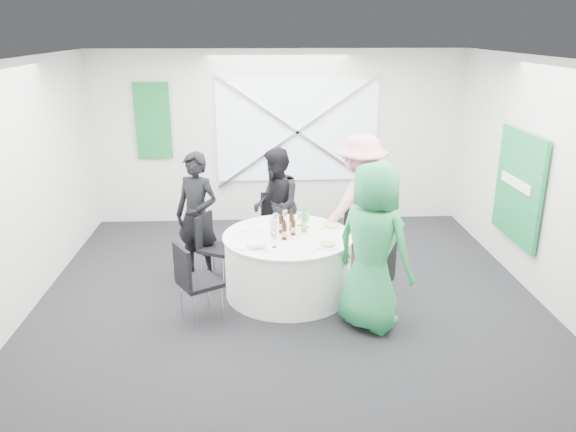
{
  "coord_description": "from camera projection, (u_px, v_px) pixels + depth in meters",
  "views": [
    {
      "loc": [
        -0.34,
        -6.06,
        3.13
      ],
      "look_at": [
        0.0,
        0.2,
        1.0
      ],
      "focal_mm": 35.0,
      "sensor_mm": 36.0,
      "label": 1
    }
  ],
  "objects": [
    {
      "name": "floor",
      "position": [
        289.0,
        300.0,
        6.75
      ],
      "size": [
        6.0,
        6.0,
        0.0
      ],
      "primitive_type": "plane",
      "color": "black",
      "rests_on": "ground"
    },
    {
      "name": "ceiling",
      "position": [
        289.0,
        59.0,
        5.85
      ],
      "size": [
        6.0,
        6.0,
        0.0
      ],
      "primitive_type": "plane",
      "rotation": [
        3.14,
        0.0,
        0.0
      ],
      "color": "white",
      "rests_on": "wall_back"
    },
    {
      "name": "wall_back",
      "position": [
        279.0,
        138.0,
        9.14
      ],
      "size": [
        6.0,
        0.0,
        6.0
      ],
      "primitive_type": "plane",
      "rotation": [
        1.57,
        0.0,
        0.0
      ],
      "color": "silver",
      "rests_on": "floor"
    },
    {
      "name": "wall_front",
      "position": [
        316.0,
        321.0,
        3.46
      ],
      "size": [
        6.0,
        0.0,
        6.0
      ],
      "primitive_type": "plane",
      "rotation": [
        -1.57,
        0.0,
        0.0
      ],
      "color": "silver",
      "rests_on": "floor"
    },
    {
      "name": "wall_left",
      "position": [
        16.0,
        192.0,
        6.15
      ],
      "size": [
        0.0,
        6.0,
        6.0
      ],
      "primitive_type": "plane",
      "rotation": [
        1.57,
        0.0,
        1.57
      ],
      "color": "silver",
      "rests_on": "floor"
    },
    {
      "name": "wall_right",
      "position": [
        549.0,
        184.0,
        6.45
      ],
      "size": [
        0.0,
        6.0,
        6.0
      ],
      "primitive_type": "plane",
      "rotation": [
        1.57,
        0.0,
        -1.57
      ],
      "color": "silver",
      "rests_on": "floor"
    },
    {
      "name": "window_panel",
      "position": [
        297.0,
        132.0,
        9.08
      ],
      "size": [
        2.6,
        0.03,
        1.6
      ],
      "primitive_type": "cube",
      "color": "silver",
      "rests_on": "wall_back"
    },
    {
      "name": "window_brace_a",
      "position": [
        297.0,
        132.0,
        9.04
      ],
      "size": [
        2.63,
        0.05,
        1.84
      ],
      "primitive_type": "cube",
      "rotation": [
        0.0,
        0.97,
        0.0
      ],
      "color": "silver",
      "rests_on": "window_panel"
    },
    {
      "name": "window_brace_b",
      "position": [
        297.0,
        132.0,
        9.04
      ],
      "size": [
        2.63,
        0.05,
        1.84
      ],
      "primitive_type": "cube",
      "rotation": [
        0.0,
        -0.97,
        0.0
      ],
      "color": "silver",
      "rests_on": "window_panel"
    },
    {
      "name": "green_banner",
      "position": [
        153.0,
        121.0,
        8.89
      ],
      "size": [
        0.55,
        0.04,
        1.2
      ],
      "primitive_type": "cube",
      "color": "#146636",
      "rests_on": "wall_back"
    },
    {
      "name": "green_sign",
      "position": [
        518.0,
        187.0,
        7.08
      ],
      "size": [
        0.05,
        1.2,
        1.4
      ],
      "primitive_type": "cube",
      "color": "#177F3D",
      "rests_on": "wall_right"
    },
    {
      "name": "banquet_table",
      "position": [
        288.0,
        264.0,
        6.82
      ],
      "size": [
        1.56,
        1.56,
        0.76
      ],
      "color": "white",
      "rests_on": "floor"
    },
    {
      "name": "chair_back",
      "position": [
        276.0,
        221.0,
        7.86
      ],
      "size": [
        0.46,
        0.46,
        0.92
      ],
      "rotation": [
        0.0,
        0.0,
        0.09
      ],
      "color": "black",
      "rests_on": "floor"
    },
    {
      "name": "chair_back_left",
      "position": [
        212.0,
        242.0,
        7.18
      ],
      "size": [
        0.53,
        0.53,
        0.87
      ],
      "rotation": [
        0.0,
        0.0,
        1.11
      ],
      "color": "black",
      "rests_on": "floor"
    },
    {
      "name": "chair_back_right",
      "position": [
        350.0,
        229.0,
        7.4
      ],
      "size": [
        0.64,
        0.63,
        1.0
      ],
      "rotation": [
        0.0,
        0.0,
        -0.93
      ],
      "color": "black",
      "rests_on": "floor"
    },
    {
      "name": "chair_front_right",
      "position": [
        378.0,
        275.0,
        6.22
      ],
      "size": [
        0.55,
        0.55,
        0.88
      ],
      "rotation": [
        0.0,
        0.0,
        4.13
      ],
      "color": "black",
      "rests_on": "floor"
    },
    {
      "name": "chair_front_left",
      "position": [
        193.0,
        277.0,
        6.11
      ],
      "size": [
        0.57,
        0.57,
        0.91
      ],
      "rotation": [
        0.0,
        0.0,
        2.11
      ],
      "color": "black",
      "rests_on": "floor"
    },
    {
      "name": "person_man_back_left",
      "position": [
        197.0,
        216.0,
        7.18
      ],
      "size": [
        0.72,
        0.63,
        1.65
      ],
      "primitive_type": "imported",
      "rotation": [
        0.0,
        0.0,
        -0.48
      ],
      "color": "black",
      "rests_on": "floor"
    },
    {
      "name": "person_man_back",
      "position": [
        276.0,
        205.0,
        7.7
      ],
      "size": [
        0.5,
        0.81,
        1.59
      ],
      "primitive_type": "imported",
      "rotation": [
        0.0,
        0.0,
        -1.47
      ],
      "color": "black",
      "rests_on": "floor"
    },
    {
      "name": "person_woman_pink",
      "position": [
        359.0,
        204.0,
        7.31
      ],
      "size": [
        1.3,
        1.13,
        1.84
      ],
      "primitive_type": "imported",
      "rotation": [
        0.0,
        0.0,
        -2.55
      ],
      "color": "pink",
      "rests_on": "floor"
    },
    {
      "name": "person_woman_green",
      "position": [
        373.0,
        247.0,
        5.9
      ],
      "size": [
        1.06,
        1.05,
        1.85
      ],
      "primitive_type": "imported",
      "rotation": [
        0.0,
        0.0,
        2.37
      ],
      "color": "#268E4C",
      "rests_on": "floor"
    },
    {
      "name": "plate_back",
      "position": [
        281.0,
        219.0,
        7.22
      ],
      "size": [
        0.29,
        0.29,
        0.01
      ],
      "color": "white",
      "rests_on": "banquet_table"
    },
    {
      "name": "plate_back_left",
      "position": [
        252.0,
        228.0,
        6.9
      ],
      "size": [
        0.29,
        0.29,
        0.01
      ],
      "color": "white",
      "rests_on": "banquet_table"
    },
    {
      "name": "plate_back_right",
      "position": [
        330.0,
        226.0,
        6.95
      ],
      "size": [
        0.29,
        0.29,
        0.04
      ],
      "color": "white",
      "rests_on": "banquet_table"
    },
    {
      "name": "plate_front_right",
      "position": [
        328.0,
        245.0,
        6.35
      ],
      "size": [
        0.27,
        0.27,
        0.04
      ],
      "color": "white",
      "rests_on": "banquet_table"
    },
    {
      "name": "plate_front_left",
      "position": [
        246.0,
        246.0,
        6.33
      ],
      "size": [
        0.25,
        0.25,
        0.01
      ],
      "color": "white",
      "rests_on": "banquet_table"
    },
    {
      "name": "napkin",
      "position": [
        256.0,
        245.0,
        6.29
      ],
      "size": [
        0.2,
        0.16,
        0.05
      ],
      "primitive_type": "cube",
      "rotation": [
        0.0,
        0.0,
        0.25
      ],
      "color": "white",
      "rests_on": "plate_front_left"
    },
    {
      "name": "beer_bottle_a",
      "position": [
        281.0,
        225.0,
        6.72
      ],
      "size": [
        0.06,
        0.06,
        0.28
      ],
      "color": "#341909",
      "rests_on": "banquet_table"
    },
    {
      "name": "beer_bottle_b",
      "position": [
        292.0,
        223.0,
        6.81
      ],
      "size": [
        0.06,
        0.06,
        0.27
      ],
      "color": "#341909",
      "rests_on": "banquet_table"
    },
    {
      "name": "beer_bottle_c",
      "position": [
        293.0,
        228.0,
        6.67
      ],
      "size": [
        0.06,
        0.06,
        0.24
      ],
      "color": "#341909",
      "rests_on": "banquet_table"
    },
    {
      "name": "beer_bottle_d",
      "position": [
        284.0,
        232.0,
        6.53
      ],
      "size": [
        0.06,
        0.06,
        0.24
      ],
      "color": "#341909",
      "rests_on": "banquet_table"
    },
    {
      "name": "green_water_bottle",
      "position": [
        304.0,
        222.0,
        6.77
      ],
      "size": [
        0.08,
        0.08,
        0.3
      ],
      "color": "green",
      "rests_on": "banquet_table"
    },
    {
      "name": "clear_water_bottle",
      "position": [
        273.0,
        229.0,
        6.59
      ],
      "size": [
        0.08,
        0.08,
        0.28
      ],
      "color": "silver",
      "rests_on": "banquet_table"
    },
    {
      "name": "wine_glass_a",
      "position": [
        276.0,
        217.0,
        6.94
      ],
      "size": [
        0.07,
        0.07,
        0.17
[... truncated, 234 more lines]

